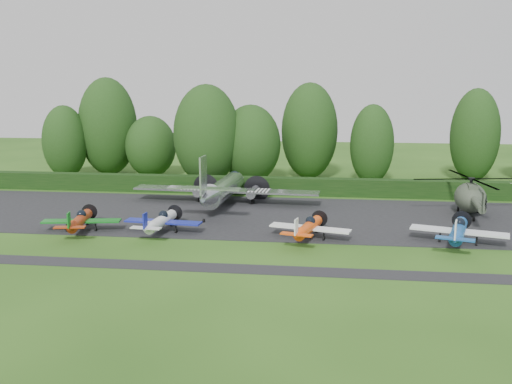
# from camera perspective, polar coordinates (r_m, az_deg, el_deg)

# --- Properties ---
(ground) EXTENTS (160.00, 160.00, 0.00)m
(ground) POSITION_cam_1_polar(r_m,az_deg,el_deg) (45.98, 0.46, -5.36)
(ground) COLOR #234A14
(ground) RESTS_ON ground
(apron) EXTENTS (70.00, 18.00, 0.01)m
(apron) POSITION_cam_1_polar(r_m,az_deg,el_deg) (55.59, 1.65, -2.46)
(apron) COLOR black
(apron) RESTS_ON ground
(taxiway_verge) EXTENTS (70.00, 2.00, 0.00)m
(taxiway_verge) POSITION_cam_1_polar(r_m,az_deg,el_deg) (40.30, -0.53, -7.75)
(taxiway_verge) COLOR black
(taxiway_verge) RESTS_ON ground
(hedgerow) EXTENTS (90.00, 1.60, 2.00)m
(hedgerow) POSITION_cam_1_polar(r_m,az_deg,el_deg) (66.29, 2.55, -0.25)
(hedgerow) COLOR black
(hedgerow) RESTS_ON ground
(transport_plane) EXTENTS (20.11, 15.42, 6.44)m
(transport_plane) POSITION_cam_1_polar(r_m,az_deg,el_deg) (59.96, -3.32, 0.28)
(transport_plane) COLOR silver
(transport_plane) RESTS_ON ground
(light_plane_red) EXTENTS (6.75, 7.10, 2.59)m
(light_plane_red) POSITION_cam_1_polar(r_m,az_deg,el_deg) (51.85, -17.18, -2.73)
(light_plane_red) COLOR #942C0D
(light_plane_red) RESTS_ON ground
(light_plane_white) EXTENTS (6.80, 7.15, 2.61)m
(light_plane_white) POSITION_cam_1_polar(r_m,az_deg,el_deg) (49.92, -9.48, -2.89)
(light_plane_white) COLOR silver
(light_plane_white) RESTS_ON ground
(light_plane_orange) EXTENTS (6.81, 7.16, 2.62)m
(light_plane_orange) POSITION_cam_1_polar(r_m,az_deg,el_deg) (47.38, 5.26, -3.54)
(light_plane_orange) COLOR #EB4C0D
(light_plane_orange) RESTS_ON ground
(light_plane_blue) EXTENTS (7.58, 7.97, 2.91)m
(light_plane_blue) POSITION_cam_1_polar(r_m,az_deg,el_deg) (48.53, 19.58, -3.65)
(light_plane_blue) COLOR #184D91
(light_plane_blue) RESTS_ON ground
(helicopter) EXTENTS (11.43, 13.39, 3.68)m
(helicopter) POSITION_cam_1_polar(r_m,az_deg,el_deg) (59.75, 20.66, -0.28)
(helicopter) COLOR #394233
(helicopter) RESTS_ON ground
(tree_0) EXTENTS (7.71, 7.71, 10.05)m
(tree_0) POSITION_cam_1_polar(r_m,az_deg,el_deg) (73.24, -0.54, 4.82)
(tree_0) COLOR black
(tree_0) RESTS_ON ground
(tree_1) EXTENTS (8.35, 8.35, 12.63)m
(tree_1) POSITION_cam_1_polar(r_m,az_deg,el_deg) (72.20, -4.95, 5.71)
(tree_1) COLOR black
(tree_1) RESTS_ON ground
(tree_3) EXTENTS (5.53, 5.53, 10.14)m
(tree_3) POSITION_cam_1_polar(r_m,az_deg,el_deg) (73.90, 11.52, 4.68)
(tree_3) COLOR black
(tree_3) RESTS_ON ground
(tree_4) EXTENTS (8.06, 8.06, 13.49)m
(tree_4) POSITION_cam_1_polar(r_m,az_deg,el_deg) (82.14, -14.60, 6.35)
(tree_4) COLOR black
(tree_4) RESTS_ON ground
(tree_6) EXTENTS (6.86, 6.86, 8.34)m
(tree_6) POSITION_cam_1_polar(r_m,az_deg,el_deg) (79.22, -10.49, 4.49)
(tree_6) COLOR black
(tree_6) RESTS_ON ground
(tree_7) EXTENTS (7.49, 7.49, 12.81)m
(tree_7) POSITION_cam_1_polar(r_m,az_deg,el_deg) (76.69, 5.37, 6.09)
(tree_7) COLOR black
(tree_7) RESTS_ON ground
(tree_8) EXTENTS (5.93, 5.93, 9.81)m
(tree_8) POSITION_cam_1_polar(r_m,az_deg,el_deg) (81.36, -18.58, 4.78)
(tree_8) COLOR black
(tree_8) RESTS_ON ground
(tree_9) EXTENTS (6.23, 6.23, 12.10)m
(tree_9) POSITION_cam_1_polar(r_m,az_deg,el_deg) (79.24, 21.04, 5.30)
(tree_9) COLOR black
(tree_9) RESTS_ON ground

